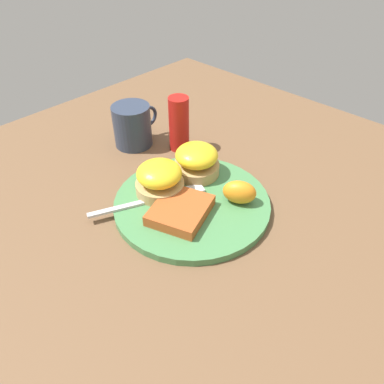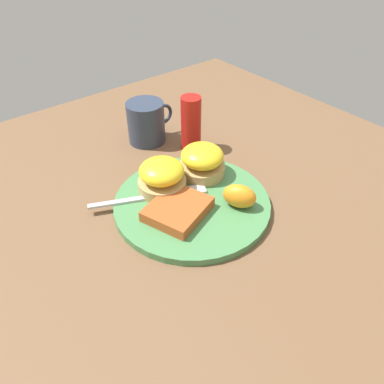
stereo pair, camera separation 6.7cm
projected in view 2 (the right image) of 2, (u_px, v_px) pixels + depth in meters
ground_plane at (192, 206)px, 0.69m from camera, size 1.10×1.10×0.00m
plate at (192, 203)px, 0.69m from camera, size 0.28×0.28×0.01m
sandwich_benedict_left at (202, 161)px, 0.73m from camera, size 0.09×0.09×0.06m
sandwich_benedict_right at (162, 176)px, 0.69m from camera, size 0.09×0.09×0.06m
hashbrown_patty at (178, 209)px, 0.65m from camera, size 0.13×0.12×0.02m
orange_wedge at (239, 196)px, 0.66m from camera, size 0.06×0.07×0.04m
fork at (156, 196)px, 0.69m from camera, size 0.20×0.11×0.00m
cup at (147, 122)px, 0.84m from camera, size 0.11×0.08×0.09m
condiment_bottle at (191, 123)px, 0.81m from camera, size 0.04×0.04×0.12m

